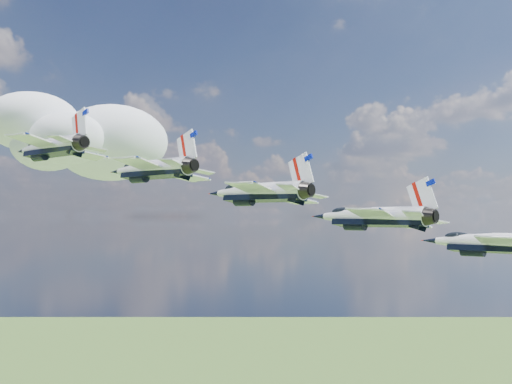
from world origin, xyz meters
TOP-DOWN VIEW (x-y plane):
  - cloud_far at (57.06, 174.88)m, footprint 60.38×47.44m
  - jet_0 at (2.35, 23.79)m, footprint 14.32×17.89m
  - jet_1 at (11.12, 15.24)m, footprint 14.32×17.89m
  - jet_2 at (19.88, 6.70)m, footprint 14.32×17.89m
  - jet_3 at (28.64, -1.84)m, footprint 14.32×17.89m
  - jet_4 at (37.41, -10.38)m, footprint 14.32×17.89m

SIDE VIEW (x-z plane):
  - jet_4 at x=37.41m, z-range 150.86..157.48m
  - jet_3 at x=28.64m, z-range 153.54..160.17m
  - jet_2 at x=19.88m, z-range 156.23..162.85m
  - jet_1 at x=11.12m, z-range 158.91..165.54m
  - jet_0 at x=2.35m, z-range 161.59..168.22m
  - cloud_far at x=57.06m, z-range 174.28..198.00m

